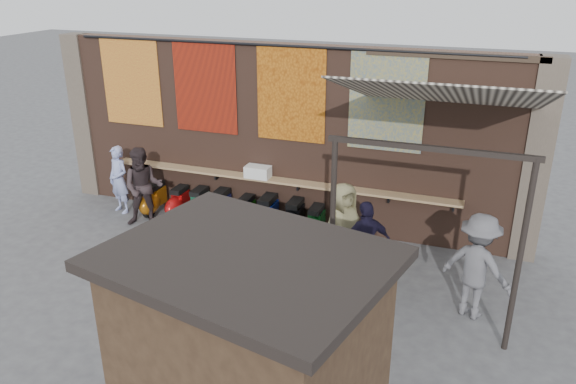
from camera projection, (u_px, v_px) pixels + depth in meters
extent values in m
plane|color=#474749|center=(232.00, 274.00, 10.73)|extent=(70.00, 70.00, 0.00)
cube|color=brown|center=(281.00, 136.00, 12.34)|extent=(10.00, 0.40, 4.00)
cube|color=#4C4238|center=(86.00, 116.00, 13.97)|extent=(0.50, 0.50, 4.00)
cube|color=#4C4238|center=(536.00, 162.00, 10.70)|extent=(0.50, 0.50, 4.00)
cube|color=#9E7A51|center=(276.00, 180.00, 12.35)|extent=(8.00, 0.32, 0.05)
cube|color=white|center=(258.00, 172.00, 12.39)|extent=(0.55, 0.32, 0.26)
cube|color=maroon|center=(131.00, 82.00, 12.90)|extent=(1.50, 0.02, 2.00)
cube|color=red|center=(205.00, 88.00, 12.30)|extent=(1.50, 0.02, 2.00)
cube|color=#BE6A17|center=(291.00, 94.00, 11.67)|extent=(1.50, 0.02, 2.00)
cube|color=#264C8C|center=(386.00, 102.00, 11.04)|extent=(1.50, 0.02, 2.00)
cylinder|color=black|center=(277.00, 45.00, 11.39)|extent=(9.50, 0.06, 0.06)
imported|color=#94A0D8|center=(119.00, 180.00, 13.19)|extent=(0.69, 0.56, 1.62)
imported|color=#302527|center=(143.00, 187.00, 12.49)|extent=(1.09, 0.99, 1.81)
imported|color=black|center=(366.00, 245.00, 10.05)|extent=(1.02, 0.94, 1.68)
imported|color=slate|center=(477.00, 266.00, 9.17)|extent=(1.36, 1.09, 1.84)
imported|color=#807951|center=(343.00, 227.00, 10.65)|extent=(0.97, 1.02, 1.76)
cube|color=black|center=(250.00, 373.00, 6.13)|extent=(2.85, 2.38, 2.70)
cube|color=black|center=(246.00, 259.00, 5.60)|extent=(3.21, 2.73, 0.12)
cube|color=gold|center=(297.00, 286.00, 6.65)|extent=(1.18, 0.31, 0.50)
cube|color=#473321|center=(296.00, 353.00, 7.02)|extent=(2.04, 0.56, 0.06)
cube|color=beige|center=(444.00, 94.00, 9.08)|extent=(3.20, 3.28, 0.97)
cube|color=#33261C|center=(455.00, 56.00, 10.32)|extent=(3.30, 0.08, 0.12)
cube|color=black|center=(431.00, 148.00, 7.95)|extent=(3.00, 0.08, 0.08)
cylinder|color=black|center=(332.00, 231.00, 8.96)|extent=(0.09, 0.09, 3.10)
cylinder|color=black|center=(520.00, 260.00, 8.08)|extent=(0.09, 0.09, 3.10)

